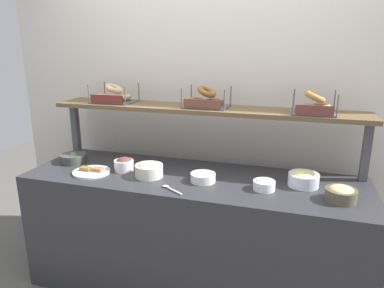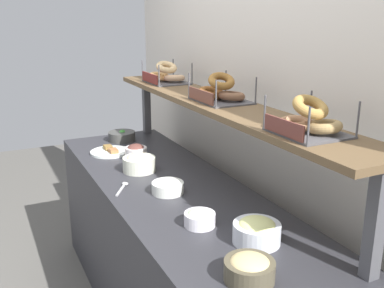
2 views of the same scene
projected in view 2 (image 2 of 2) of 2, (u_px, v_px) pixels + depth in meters
back_wall at (260, 111)px, 2.47m from camera, size 3.49×0.06×2.40m
deli_counter at (172, 256)px, 2.46m from camera, size 2.29×0.70×0.85m
shelf_riser_left at (147, 107)px, 3.33m from camera, size 0.05×0.05×0.40m
shelf_riser_right at (375, 225)px, 1.46m from camera, size 0.05×0.05×0.40m
upper_shelf at (217, 104)px, 2.34m from camera, size 2.25×0.32×0.03m
bowl_veggie_mix at (122, 136)px, 3.16m from camera, size 0.19×0.19×0.08m
bowl_chocolate_spread at (136, 152)px, 2.75m from camera, size 0.14×0.14×0.10m
bowl_scallion_spread at (200, 218)px, 1.88m from camera, size 0.14×0.14×0.07m
bowl_egg_salad at (257, 231)px, 1.74m from camera, size 0.19×0.19×0.10m
bowl_cream_cheese at (168, 186)px, 2.23m from camera, size 0.16×0.16×0.07m
bowl_hummus at (249, 268)px, 1.49m from camera, size 0.18×0.18×0.09m
bowl_potato_salad at (139, 162)px, 2.54m from camera, size 0.19×0.19×0.11m
serving_plate_white at (110, 152)px, 2.88m from camera, size 0.26×0.26×0.04m
serving_spoon_near_plate at (123, 187)px, 2.30m from camera, size 0.16×0.11×0.01m
bagel_basket_plain at (166, 76)px, 2.94m from camera, size 0.31×0.25×0.15m
bagel_basket_cinnamon_raisin at (220, 92)px, 2.31m from camera, size 0.31×0.24×0.15m
bagel_basket_everything at (308, 122)px, 1.68m from camera, size 0.27×0.25×0.15m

